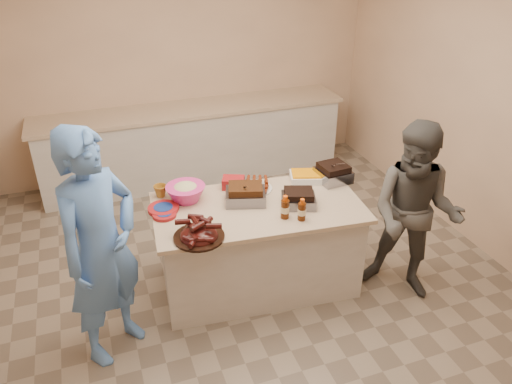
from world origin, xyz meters
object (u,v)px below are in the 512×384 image
object	(u,v)px
mustard_bottle	(242,197)
roasting_pan	(332,180)
rib_platter	(199,238)
guest_blue	(119,344)
bbq_bottle_a	(285,218)
bbq_bottle_b	(301,220)
island	(258,283)
plastic_cup	(161,196)
coleslaw_bowl	(186,200)
guest_gray	(401,289)

from	to	relation	value
mustard_bottle	roasting_pan	bearing A→B (deg)	0.76
rib_platter	guest_blue	size ratio (longest dim) A/B	0.21
bbq_bottle_a	bbq_bottle_b	distance (m)	0.13
island	plastic_cup	size ratio (longest dim) A/B	15.34
rib_platter	guest_blue	distance (m)	1.05
plastic_cup	island	bearing A→B (deg)	-30.37
island	mustard_bottle	size ratio (longest dim) A/B	15.08
mustard_bottle	island	bearing A→B (deg)	-66.99
mustard_bottle	guest_blue	distance (m)	1.49
coleslaw_bowl	plastic_cup	bearing A→B (deg)	144.36
rib_platter	coleslaw_bowl	world-z (taller)	coleslaw_bowl
mustard_bottle	guest_blue	size ratio (longest dim) A/B	0.06
rib_platter	coleslaw_bowl	size ratio (longest dim) A/B	1.16
bbq_bottle_b	bbq_bottle_a	bearing A→B (deg)	147.81
mustard_bottle	plastic_cup	xyz separation A→B (m)	(-0.64, 0.24, 0.00)
coleslaw_bowl	mustard_bottle	distance (m)	0.46
coleslaw_bowl	bbq_bottle_b	world-z (taller)	coleslaw_bowl
guest_blue	rib_platter	bearing A→B (deg)	-36.81
roasting_pan	bbq_bottle_a	distance (m)	0.76
guest_blue	guest_gray	size ratio (longest dim) A/B	1.15
coleslaw_bowl	mustard_bottle	xyz separation A→B (m)	(0.45, -0.11, 0.00)
roasting_pan	plastic_cup	bearing A→B (deg)	165.85
bbq_bottle_b	mustard_bottle	distance (m)	0.58
coleslaw_bowl	rib_platter	bearing A→B (deg)	-93.40
plastic_cup	guest_blue	xyz separation A→B (m)	(-0.53, -0.73, -0.80)
guest_blue	guest_gray	xyz separation A→B (m)	(2.38, -0.18, 0.00)
island	guest_gray	world-z (taller)	island
bbq_bottle_a	bbq_bottle_b	world-z (taller)	bbq_bottle_a
coleslaw_bowl	bbq_bottle_b	xyz separation A→B (m)	(0.77, -0.59, 0.00)
mustard_bottle	plastic_cup	size ratio (longest dim) A/B	1.02
rib_platter	guest_gray	world-z (taller)	rib_platter
island	bbq_bottle_a	xyz separation A→B (m)	(0.13, -0.24, 0.80)
coleslaw_bowl	bbq_bottle_b	distance (m)	0.97
island	bbq_bottle_a	world-z (taller)	bbq_bottle_a
bbq_bottle_a	guest_blue	bearing A→B (deg)	-176.84
rib_platter	bbq_bottle_a	xyz separation A→B (m)	(0.69, 0.05, 0.00)
roasting_pan	guest_gray	size ratio (longest dim) A/B	0.17
island	plastic_cup	xyz separation A→B (m)	(-0.71, 0.42, 0.80)
island	guest_blue	world-z (taller)	island
roasting_pan	coleslaw_bowl	bearing A→B (deg)	170.40
island	plastic_cup	bearing A→B (deg)	154.99
bbq_bottle_b	guest_blue	xyz separation A→B (m)	(-1.48, -0.01, -0.80)
mustard_bottle	rib_platter	bearing A→B (deg)	-136.28
bbq_bottle_b	guest_blue	world-z (taller)	bbq_bottle_b
roasting_pan	mustard_bottle	bearing A→B (deg)	175.40
bbq_bottle_a	guest_blue	distance (m)	1.59
island	guest_blue	bearing A→B (deg)	-160.34
roasting_pan	guest_gray	world-z (taller)	roasting_pan
bbq_bottle_b	coleslaw_bowl	bearing A→B (deg)	142.33
bbq_bottle_b	guest_gray	xyz separation A→B (m)	(0.90, -0.18, -0.80)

